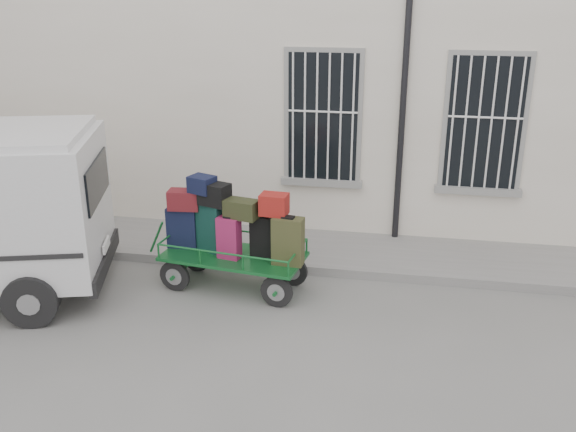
{
  "coord_description": "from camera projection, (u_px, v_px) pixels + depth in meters",
  "views": [
    {
      "loc": [
        0.96,
        -7.93,
        4.53
      ],
      "look_at": [
        -0.66,
        1.0,
        1.14
      ],
      "focal_mm": 40.0,
      "sensor_mm": 36.0,
      "label": 1
    }
  ],
  "objects": [
    {
      "name": "building",
      "position": [
        359.0,
        57.0,
        13.07
      ],
      "size": [
        24.0,
        5.15,
        6.0
      ],
      "color": "beige",
      "rests_on": "ground"
    },
    {
      "name": "sidewalk",
      "position": [
        338.0,
        252.0,
        11.06
      ],
      "size": [
        24.0,
        1.7,
        0.15
      ],
      "primitive_type": "cube",
      "color": "gray",
      "rests_on": "ground"
    },
    {
      "name": "luggage_cart",
      "position": [
        230.0,
        233.0,
        9.67
      ],
      "size": [
        2.57,
        1.26,
        1.75
      ],
      "rotation": [
        0.0,
        0.0,
        -0.14
      ],
      "color": "black",
      "rests_on": "ground"
    },
    {
      "name": "ground",
      "position": [
        321.0,
        319.0,
        9.05
      ],
      "size": [
        80.0,
        80.0,
        0.0
      ],
      "primitive_type": "plane",
      "color": "slate",
      "rests_on": "ground"
    }
  ]
}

